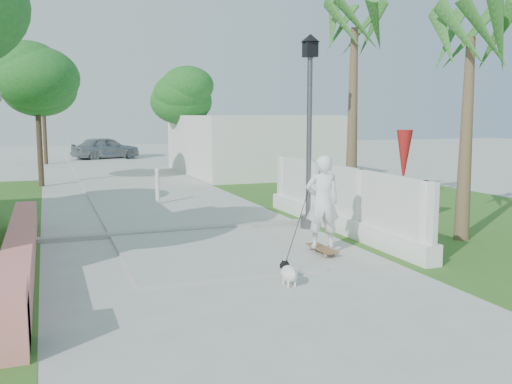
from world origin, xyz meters
name	(u,v)px	position (x,y,z in m)	size (l,w,h in m)	color
ground	(288,323)	(0.00, 0.00, 0.00)	(90.00, 90.00, 0.00)	#B7B7B2
path_strip	(112,172)	(0.00, 20.00, 0.03)	(3.20, 36.00, 0.06)	#B7B7B2
curb	(182,230)	(0.00, 6.00, 0.05)	(6.50, 0.25, 0.10)	#999993
grass_right	(396,203)	(7.00, 8.00, 0.01)	(8.00, 20.00, 0.01)	#3C6620
pink_wall	(19,257)	(-3.30, 3.55, 0.31)	(0.45, 8.20, 0.80)	#D7756E
lattice_fence	(337,207)	(3.40, 5.00, 0.54)	(0.35, 7.00, 1.50)	white
building_right	(251,144)	(6.00, 18.00, 1.30)	(6.00, 8.00, 2.60)	silver
street_lamp	(309,124)	(2.90, 5.50, 2.43)	(0.44, 0.44, 4.44)	#59595E
bollard	(157,186)	(0.20, 10.00, 0.58)	(0.14, 0.14, 1.09)	white
patio_umbrella	(404,157)	(4.80, 4.50, 1.69)	(0.36, 0.36, 2.30)	#59595E
tree_path_left	(37,82)	(-2.98, 15.98, 3.82)	(3.40, 3.40, 5.23)	#4C3826
tree_path_right	(181,96)	(3.22, 19.98, 3.49)	(3.00, 3.00, 4.79)	#4C3826
tree_path_far	(43,92)	(-2.78, 25.98, 3.82)	(3.20, 3.20, 5.17)	#4C3826
palm_far	(354,41)	(4.60, 6.50, 4.48)	(1.80, 1.80, 5.30)	brown
palm_near	(470,49)	(5.40, 3.20, 3.95)	(1.80, 1.80, 4.70)	brown
skateboarder	(304,219)	(1.42, 2.60, 0.81)	(1.78, 1.98, 1.88)	brown
dog	(289,272)	(0.66, 1.51, 0.20)	(0.24, 0.54, 0.37)	white
parked_car	(106,148)	(0.55, 28.34, 0.67)	(1.58, 3.94, 1.34)	#B1B4B9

